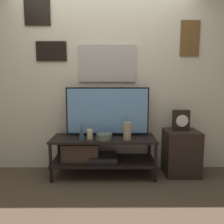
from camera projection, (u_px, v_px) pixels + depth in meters
The scene contains 10 objects.
ground_plane at pixel (103, 185), 2.72m from camera, with size 12.00×12.00×0.00m, color #4C3D2D.
wall_back at pixel (104, 76), 3.12m from camera, with size 6.40×0.08×2.70m.
media_console at pixel (95, 151), 2.96m from camera, with size 1.39×0.50×0.53m.
television at pixel (108, 111), 3.00m from camera, with size 1.13×0.05×0.67m.
vase_slim_bronze at pixel (82, 131), 2.80m from camera, with size 0.07×0.07×0.23m.
vase_wide_bowl at pixel (104, 137), 2.81m from camera, with size 0.20×0.20×0.08m.
vase_tall_ceramic at pixel (127, 131), 2.81m from camera, with size 0.10×0.10×0.23m.
candle_jar at pixel (90, 134), 2.85m from camera, with size 0.08×0.08×0.13m.
side_table at pixel (181, 152), 3.02m from camera, with size 0.45×0.42×0.61m.
mantel_clock at pixel (181, 120), 2.99m from camera, with size 0.22×0.11×0.28m.
Camera 1 is at (0.10, -2.57, 1.28)m, focal length 35.00 mm.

